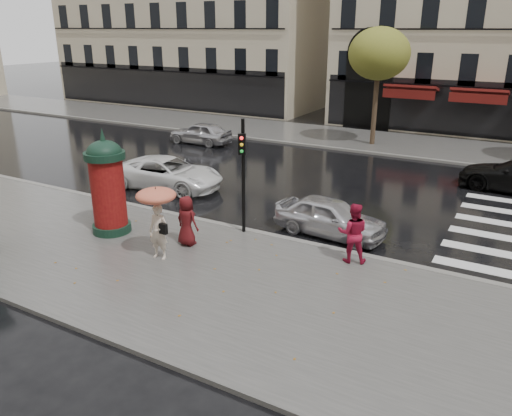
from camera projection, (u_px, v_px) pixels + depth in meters
The scene contains 15 objects.
ground at pixel (247, 281), 13.72m from camera, with size 160.00×160.00×0.00m, color black.
near_sidewalk at pixel (237, 287), 13.29m from camera, with size 90.00×7.00×0.12m, color #474744.
far_sidewalk at pixel (410, 145), 29.26m from camera, with size 90.00×6.00×0.12m, color #474744.
near_kerb at pixel (293, 241), 16.15m from camera, with size 90.00×0.25×0.14m, color slate.
far_kerb at pixel (397, 156), 26.80m from camera, with size 90.00×0.25×0.14m, color slate.
zebra_crossing at pixel (512, 212), 18.81m from camera, with size 3.60×11.75×0.01m, color silver.
tree_far_left at pixel (379, 54), 27.61m from camera, with size 3.40×3.40×6.64m.
woman_umbrella at pixel (157, 211), 14.36m from camera, with size 1.16×1.16×2.23m.
woman_red at pixel (353, 233), 14.35m from camera, with size 0.87×0.68×1.79m, color #A31432.
man_burgundy at pixel (187, 221), 15.50m from camera, with size 0.78×0.51×1.60m, color #541014.
morris_column at pixel (107, 184), 16.21m from camera, with size 1.30×1.30×3.50m.
traffic_light at pixel (243, 166), 15.92m from camera, with size 0.28×0.37×3.79m.
car_silver at pixel (330, 217), 16.58m from camera, with size 1.52×3.79×1.29m, color silver.
car_white at pixel (168, 173), 21.40m from camera, with size 2.24×4.86×1.35m, color white.
car_far_silver at pixel (200, 133), 29.66m from camera, with size 1.54×3.84×1.31m, color silver.
Camera 1 is at (6.21, -10.50, 6.59)m, focal length 35.00 mm.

